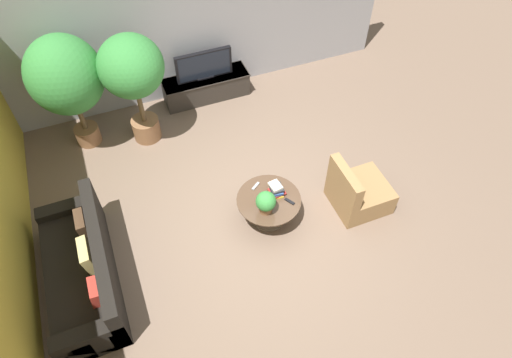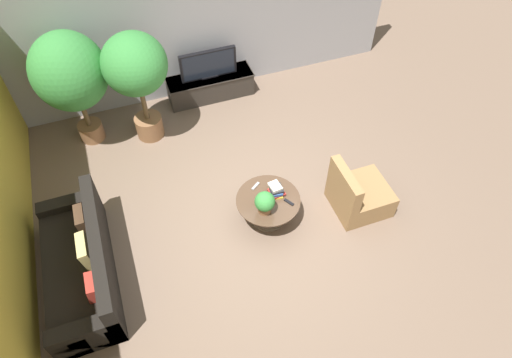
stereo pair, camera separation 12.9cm
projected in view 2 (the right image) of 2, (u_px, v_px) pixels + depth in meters
ground_plane at (258, 216)px, 6.88m from camera, size 24.00×24.00×0.00m
back_wall_stone at (192, 16)px, 7.71m from camera, size 7.40×0.12×3.00m
media_console at (210, 86)px, 8.51m from camera, size 1.60×0.50×0.45m
television at (208, 64)px, 8.14m from camera, size 1.03×0.13×0.53m
coffee_table at (268, 205)px, 6.63m from camera, size 0.93×0.93×0.45m
couch_by_wall at (83, 266)px, 6.01m from camera, size 0.84×2.14×0.84m
armchair_wicker at (358, 195)px, 6.80m from camera, size 0.80×0.76×0.86m
potted_palm_tall at (70, 74)px, 6.93m from camera, size 1.16×1.16×2.02m
potted_palm_corner at (136, 70)px, 6.97m from camera, size 1.01×1.01×1.97m
potted_plant_tabletop at (265, 202)px, 6.24m from camera, size 0.29×0.29×0.36m
book_stack at (276, 190)px, 6.54m from camera, size 0.22×0.25×0.17m
remote_black at (289, 202)px, 6.48m from camera, size 0.12×0.16×0.02m
remote_silver at (256, 186)px, 6.67m from camera, size 0.15×0.12×0.02m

